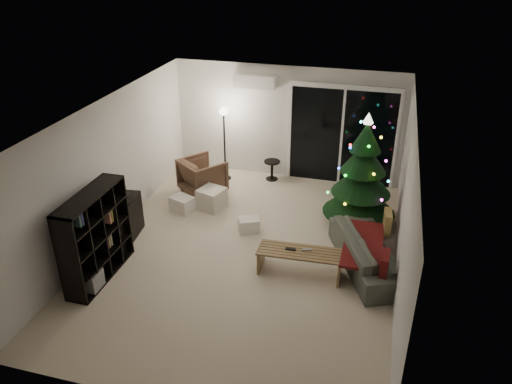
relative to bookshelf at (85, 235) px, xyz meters
The scene contains 18 objects.
room 3.84m from the bookshelf, 44.98° to the left, with size 6.50×7.51×2.60m.
bookshelf is the anchor object (origin of this frame).
media_cabinet 1.02m from the bookshelf, 90.00° to the left, with size 0.45×1.20×0.75m, color black.
stereo 0.96m from the bookshelf, 90.00° to the left, with size 0.38×0.45×0.16m, color black.
armchair 3.29m from the bookshelf, 77.18° to the left, with size 0.80×0.83×0.75m, color brown.
ottoman 2.86m from the bookshelf, 65.92° to the left, with size 0.47×0.47×0.42m, color silver.
cardboard_box_a 2.46m from the bookshelf, 74.93° to the left, with size 0.42×0.32×0.30m, color silver.
cardboard_box_b 2.91m from the bookshelf, 42.34° to the left, with size 0.37×0.28×0.26m, color silver.
side_table 4.65m from the bookshelf, 64.43° to the left, with size 0.36×0.36×0.45m, color black.
floor_lamp 4.06m from the bookshelf, 76.09° to the left, with size 0.26×0.26×1.60m, color black.
sofa 4.53m from the bookshelf, 17.52° to the left, with size 1.99×0.78×0.58m, color #474C45.
sofa_throw 4.42m from the bookshelf, 17.91° to the left, with size 0.62×1.43×0.05m, color #3C090D.
cushion_a 4.98m from the bookshelf, 23.80° to the left, with size 0.11×0.38×0.38m, color #A6914D.
cushion_b 4.61m from the bookshelf, ahead, with size 0.11×0.38×0.38m, color #3C090D.
coffee_table 3.40m from the bookshelf, 15.28° to the left, with size 1.34×0.47×0.42m, color olive, non-canonical shape.
remote_a 3.23m from the bookshelf, 15.98° to the left, with size 0.17×0.05×0.02m, color black.
remote_b 3.49m from the bookshelf, 15.64° to the left, with size 0.16×0.04×0.02m, color slate.
christmas_tree 4.87m from the bookshelf, 34.17° to the left, with size 1.36×1.36×2.19m, color black.
Camera 1 is at (2.05, -6.88, 4.90)m, focal length 35.00 mm.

